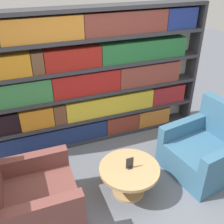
# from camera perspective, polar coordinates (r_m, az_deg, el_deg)

# --- Properties ---
(ground_plane) EXTENTS (14.00, 14.00, 0.00)m
(ground_plane) POSITION_cam_1_polar(r_m,az_deg,el_deg) (3.34, 4.38, -17.99)
(ground_plane) COLOR slate
(bookshelf) EXTENTS (3.36, 0.30, 1.99)m
(bookshelf) POSITION_cam_1_polar(r_m,az_deg,el_deg) (3.82, -3.75, 6.88)
(bookshelf) COLOR silver
(bookshelf) RESTS_ON ground_plane
(armchair_left) EXTENTS (0.88, 0.85, 0.90)m
(armchair_left) POSITION_cam_1_polar(r_m,az_deg,el_deg) (3.03, -17.32, -17.82)
(armchair_left) COLOR brown
(armchair_left) RESTS_ON ground_plane
(armchair_right) EXTENTS (1.00, 0.97, 0.90)m
(armchair_right) POSITION_cam_1_polar(r_m,az_deg,el_deg) (3.72, 19.77, -7.93)
(armchair_right) COLOR #386684
(armchair_right) RESTS_ON ground_plane
(coffee_table) EXTENTS (0.71, 0.71, 0.38)m
(coffee_table) POSITION_cam_1_polar(r_m,az_deg,el_deg) (3.20, 3.69, -13.43)
(coffee_table) COLOR tan
(coffee_table) RESTS_ON ground_plane
(table_sign) EXTENTS (0.09, 0.06, 0.14)m
(table_sign) POSITION_cam_1_polar(r_m,az_deg,el_deg) (3.09, 3.79, -11.17)
(table_sign) COLOR black
(table_sign) RESTS_ON coffee_table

